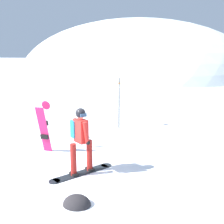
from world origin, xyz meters
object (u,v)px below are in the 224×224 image
piste_marker_near (119,99)px  rock_small (77,205)px  snowboarder_main (81,139)px  spare_snowboard (44,127)px  rock_dark (83,137)px

piste_marker_near → rock_small: size_ratio=3.60×
snowboarder_main → rock_small: snowboarder_main is taller
snowboarder_main → spare_snowboard: size_ratio=1.06×
piste_marker_near → rock_dark: piste_marker_near is taller
spare_snowboard → rock_dark: size_ratio=3.74×
piste_marker_near → rock_small: bearing=-81.1°
rock_dark → rock_small: size_ratio=0.73×
spare_snowboard → rock_small: bearing=-47.5°
spare_snowboard → snowboarder_main: bearing=-31.0°
snowboarder_main → spare_snowboard: 1.98m
piste_marker_near → rock_dark: (-0.85, -1.71, -1.20)m
spare_snowboard → piste_marker_near: (1.32, 3.52, 0.39)m
rock_small → snowboarder_main: bearing=111.2°
piste_marker_near → rock_dark: bearing=-116.5°
snowboarder_main → rock_dark: snowboarder_main is taller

